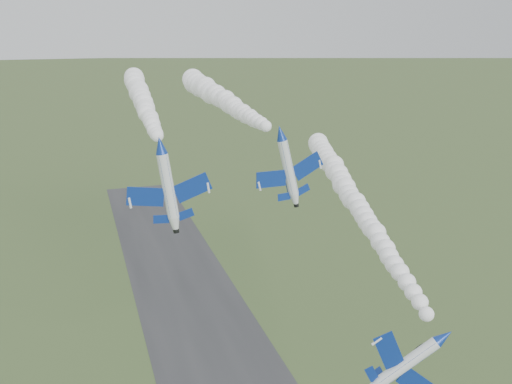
% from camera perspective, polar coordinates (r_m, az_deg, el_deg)
% --- Properties ---
extents(runway, '(24.00, 260.00, 0.04)m').
position_cam_1_polar(runway, '(108.81, -3.24, -17.97)').
color(runway, '#2F2F32').
rests_on(runway, ground).
extents(jet_lead, '(6.45, 11.91, 7.86)m').
position_cam_1_polar(jet_lead, '(67.62, 18.36, -13.60)').
color(jet_lead, white).
extents(smoke_trail_jet_lead, '(20.43, 73.03, 4.59)m').
position_cam_1_polar(smoke_trail_jet_lead, '(101.03, 9.82, -0.85)').
color(smoke_trail_jet_lead, white).
extents(jet_pair_left, '(11.66, 14.03, 3.59)m').
position_cam_1_polar(jet_pair_left, '(77.75, -9.55, 4.65)').
color(jet_pair_left, white).
extents(smoke_trail_jet_pair_left, '(10.56, 73.80, 4.90)m').
position_cam_1_polar(smoke_trail_jet_pair_left, '(117.54, -11.38, 9.16)').
color(smoke_trail_jet_pair_left, white).
extents(jet_pair_right, '(10.63, 13.08, 3.88)m').
position_cam_1_polar(jet_pair_right, '(83.07, 2.50, 5.93)').
color(jet_pair_right, white).
extents(smoke_trail_jet_pair_right, '(7.96, 53.17, 4.88)m').
position_cam_1_polar(smoke_trail_jet_pair_right, '(110.68, -3.49, 9.34)').
color(smoke_trail_jet_pair_right, white).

